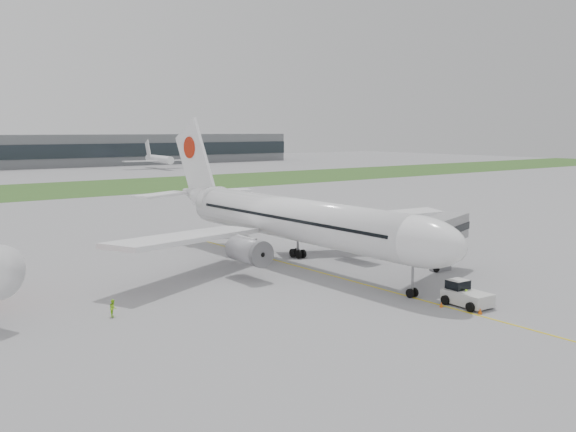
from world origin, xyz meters
TOP-DOWN VIEW (x-y plane):
  - ground at (0.00, 0.00)m, footprint 600.00×600.00m
  - apron_markings at (0.00, -5.00)m, footprint 70.00×70.00m
  - grass_strip at (0.00, 120.00)m, footprint 600.00×50.00m
  - airliner at (0.00, 4.87)m, footprint 48.13×53.95m
  - pushback_tug at (1.76, -19.81)m, footprint 3.14×4.48m
  - jet_bridge at (8.37, -10.59)m, footprint 13.81×8.16m
  - safety_cone_left at (-0.50, -18.97)m, footprint 0.35×0.35m
  - safety_cone_right at (0.50, -22.46)m, footprint 0.39×0.39m
  - ground_crew_near at (1.66, -19.98)m, footprint 0.67×0.60m
  - ground_crew_far at (-25.52, -3.65)m, footprint 0.79×0.89m
  - distant_aircraft_right at (72.96, 189.33)m, footprint 32.95×29.83m

SIDE VIEW (x-z plane):
  - ground at x=0.00m, z-range 0.00..0.00m
  - apron_markings at x=0.00m, z-range -0.02..0.02m
  - distant_aircraft_right at x=72.96m, z-range -5.76..5.76m
  - grass_strip at x=0.00m, z-range 0.00..0.02m
  - safety_cone_left at x=-0.50m, z-range 0.00..0.48m
  - safety_cone_right at x=0.50m, z-range 0.00..0.54m
  - ground_crew_far at x=-25.52m, z-range 0.00..1.53m
  - ground_crew_near at x=1.66m, z-range 0.00..1.54m
  - pushback_tug at x=1.76m, z-range -0.09..2.15m
  - jet_bridge at x=8.37m, z-range 1.58..8.18m
  - airliner at x=0.00m, z-range -3.28..14.60m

